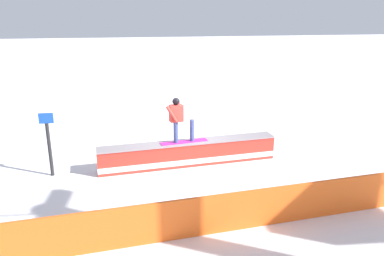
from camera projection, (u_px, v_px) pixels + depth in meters
name	position (u px, v px, depth m)	size (l,w,h in m)	color
ground_plane	(189.00, 164.00, 11.97)	(120.00, 120.00, 0.00)	white
grind_box	(189.00, 154.00, 11.86)	(5.69, 1.10, 0.77)	red
snowboarder	(179.00, 119.00, 11.41)	(1.52, 0.54, 1.43)	#BC2798
safety_fence	(219.00, 214.00, 8.16)	(10.43, 0.06, 0.93)	orange
trail_marker	(49.00, 143.00, 10.86)	(0.40, 0.10, 1.92)	#262628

